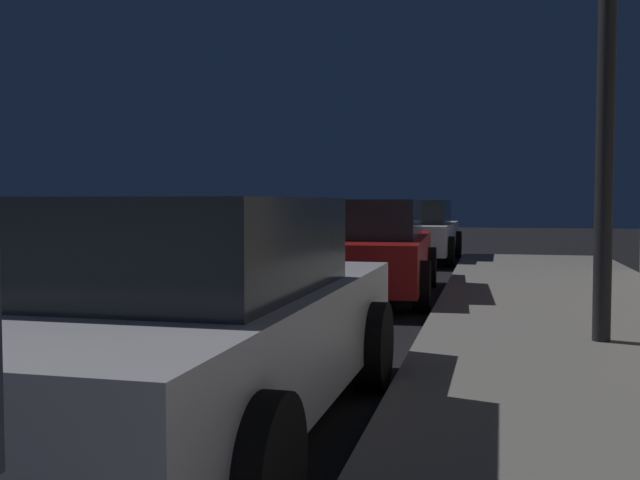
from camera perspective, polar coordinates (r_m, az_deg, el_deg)
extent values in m
cube|color=#B7B7BF|center=(4.54, -10.79, -7.68)|extent=(1.92, 4.30, 0.64)
cube|color=#1E2328|center=(4.35, -11.58, -0.46)|extent=(1.67, 2.07, 0.56)
cylinder|color=black|center=(6.17, -13.68, -7.14)|extent=(0.23, 0.66, 0.66)
cylinder|color=black|center=(5.56, 4.11, -8.17)|extent=(0.23, 0.66, 0.66)
cylinder|color=black|center=(3.08, -4.66, -17.54)|extent=(0.23, 0.66, 0.66)
cube|color=maroon|center=(10.86, 3.50, -1.41)|extent=(1.97, 4.47, 0.64)
cube|color=#1E2328|center=(10.70, 3.42, 1.63)|extent=(1.66, 2.45, 0.56)
cylinder|color=black|center=(12.35, 0.15, -1.98)|extent=(0.25, 0.67, 0.66)
cylinder|color=black|center=(12.16, 8.44, -2.10)|extent=(0.25, 0.67, 0.66)
cylinder|color=black|center=(9.70, -2.73, -3.36)|extent=(0.25, 0.67, 0.66)
cylinder|color=black|center=(9.46, 7.86, -3.55)|extent=(0.25, 0.67, 0.66)
cube|color=silver|center=(17.39, 7.16, 0.24)|extent=(1.91, 4.51, 0.64)
cube|color=#1E2328|center=(17.22, 7.11, 2.14)|extent=(1.66, 2.30, 0.56)
cylinder|color=black|center=(18.91, 4.81, -0.25)|extent=(0.23, 0.66, 0.66)
cylinder|color=black|center=(18.71, 10.52, -0.33)|extent=(0.23, 0.66, 0.66)
cylinder|color=black|center=(16.17, 3.27, -0.80)|extent=(0.23, 0.66, 0.66)
cylinder|color=black|center=(15.94, 9.94, -0.90)|extent=(0.23, 0.66, 0.66)
cylinder|color=black|center=(7.17, 21.27, 12.57)|extent=(0.16, 0.16, 4.95)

